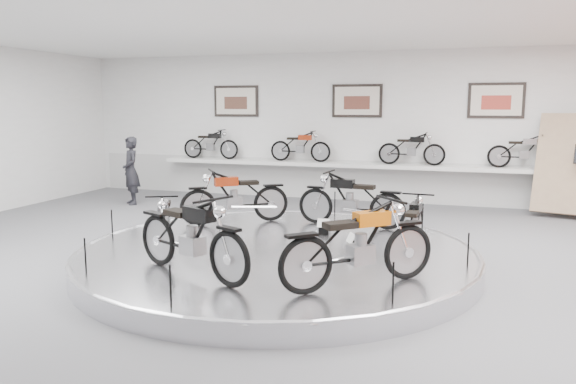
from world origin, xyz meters
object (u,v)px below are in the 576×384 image
(bike_b, at_px, (351,199))
(display_platform, at_px, (277,257))
(bike_e, at_px, (191,235))
(shelf, at_px, (354,165))
(bike_c, at_px, (235,196))
(visitor, at_px, (131,171))
(bike_f, at_px, (359,244))
(bike_a, at_px, (414,225))
(bike_d, at_px, (164,218))

(bike_b, bearing_deg, display_platform, 73.22)
(display_platform, distance_m, bike_e, 2.00)
(shelf, height_order, bike_b, bike_b)
(bike_c, distance_m, visitor, 4.93)
(bike_b, distance_m, visitor, 6.72)
(bike_b, bearing_deg, bike_f, 108.80)
(bike_a, xyz_separation_m, bike_e, (-2.74, -2.16, 0.12))
(bike_c, xyz_separation_m, bike_e, (0.78, -3.32, 0.03))
(bike_f, bearing_deg, visitor, 98.42)
(bike_f, bearing_deg, bike_c, 91.84)
(display_platform, xyz_separation_m, visitor, (-5.50, 4.28, 0.74))
(bike_b, distance_m, bike_f, 3.60)
(display_platform, relative_size, bike_d, 4.29)
(shelf, bearing_deg, visitor, -158.90)
(bike_c, relative_size, bike_e, 0.96)
(bike_b, height_order, bike_f, bike_f)
(bike_a, bearing_deg, bike_e, 131.71)
(bike_a, bearing_deg, shelf, 22.83)
(bike_b, xyz_separation_m, bike_d, (-2.65, -2.30, -0.08))
(bike_d, height_order, bike_e, bike_e)
(bike_a, distance_m, bike_e, 3.49)
(bike_f, bearing_deg, bike_a, 33.27)
(bike_d, relative_size, bike_e, 0.79)
(bike_a, relative_size, visitor, 0.84)
(bike_a, relative_size, bike_d, 1.00)
(display_platform, relative_size, bike_c, 3.52)
(display_platform, bearing_deg, bike_e, -109.05)
(bike_d, bearing_deg, bike_e, 15.15)
(bike_a, relative_size, bike_c, 0.82)
(bike_d, distance_m, bike_e, 1.88)
(bike_a, height_order, visitor, visitor)
(shelf, bearing_deg, bike_c, -105.98)
(shelf, distance_m, bike_e, 8.19)
(bike_b, bearing_deg, visitor, -14.45)
(display_platform, height_order, bike_f, bike_f)
(bike_b, distance_m, bike_e, 3.99)
(visitor, bearing_deg, bike_a, 15.38)
(display_platform, bearing_deg, bike_b, 67.43)
(bike_d, bearing_deg, shelf, 139.04)
(bike_d, height_order, visitor, visitor)
(shelf, relative_size, bike_d, 7.37)
(bike_b, relative_size, bike_f, 0.94)
(display_platform, xyz_separation_m, bike_c, (-1.39, 1.55, 0.68))
(bike_a, height_order, bike_c, bike_c)
(bike_c, height_order, bike_f, bike_f)
(shelf, height_order, visitor, visitor)
(display_platform, xyz_separation_m, bike_f, (1.62, -1.55, 0.71))
(shelf, relative_size, visitor, 6.19)
(bike_d, bearing_deg, visitor, -167.41)
(bike_d, bearing_deg, bike_b, 105.26)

